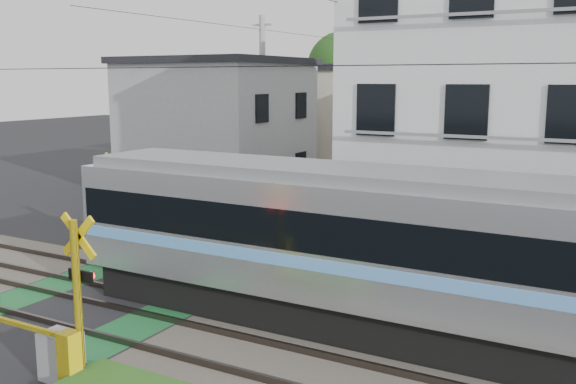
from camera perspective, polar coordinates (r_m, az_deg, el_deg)
The scene contains 11 objects.
ground at distance 16.63m, azimuth -15.81°, elevation -9.07°, with size 120.00×120.00×0.00m, color black.
track_bed at distance 16.62m, azimuth -15.82°, elevation -8.95°, with size 120.00×120.00×0.14m.
crossing_signal_near at distance 12.28m, azimuth -19.50°, elevation -12.69°, with size 4.74×0.65×3.09m.
crossing_signal_far at distance 20.69m, azimuth -13.86°, elevation -3.17°, with size 4.74×0.65×3.09m.
apartment_block at distance 20.69m, azimuth 21.67°, elevation 7.46°, with size 10.20×8.36×9.30m.
houses_row at distance 38.59m, azimuth 12.64°, elevation 6.69°, with size 22.07×31.35×6.80m.
tree_hill at distance 60.16m, azimuth 18.58°, elevation 9.86°, with size 40.00×12.36×11.24m.
catenary at distance 12.34m, azimuth 3.63°, elevation 2.38°, with size 60.00×5.04×7.00m.
utility_poles at distance 36.19m, azimuth 9.36°, elevation 7.92°, with size 7.90×42.00×8.00m.
pedestrian at distance 41.16m, azimuth 13.33°, elevation 3.48°, with size 0.61×0.40×1.66m, color #2A3034.
weed_patches at distance 15.36m, azimuth -11.36°, elevation -9.75°, with size 10.25×8.80×0.40m.
Camera 1 is at (11.27, -11.00, 5.33)m, focal length 40.00 mm.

